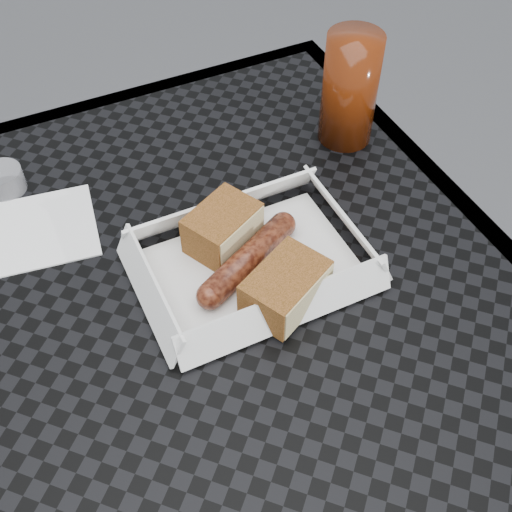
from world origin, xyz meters
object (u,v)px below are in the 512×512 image
at_px(drink_glass, 350,89).
at_px(food_tray, 252,266).
at_px(bratwurst, 248,259).
at_px(patio_table, 170,353).

bearing_deg(drink_glass, food_tray, -143.71).
bearing_deg(bratwurst, food_tray, 10.84).
distance_m(food_tray, drink_glass, 0.27).
height_order(food_tray, bratwurst, bratwurst).
bearing_deg(patio_table, food_tray, 8.66).
bearing_deg(bratwurst, patio_table, -171.44).
relative_size(patio_table, drink_glass, 5.41).
xyz_separation_m(bratwurst, drink_glass, (0.21, 0.15, 0.06)).
distance_m(bratwurst, drink_glass, 0.27).
distance_m(patio_table, drink_glass, 0.39).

